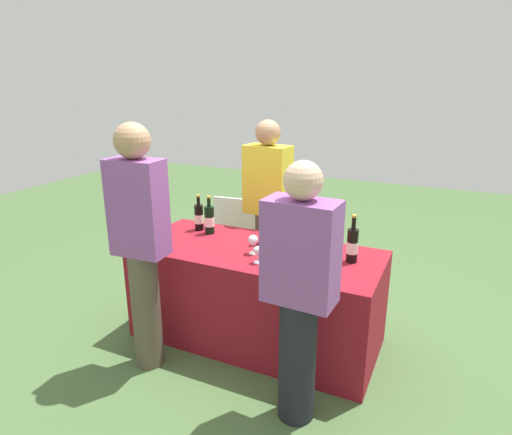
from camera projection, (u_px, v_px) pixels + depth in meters
ground_plane at (256, 337)px, 3.50m from camera, size 12.00×12.00×0.00m
tasting_table at (256, 295)px, 3.39m from camera, size 1.86×0.80×0.75m
wine_bottle_0 at (199, 217)px, 3.67m from camera, size 0.07×0.07×0.30m
wine_bottle_1 at (209, 220)px, 3.59m from camera, size 0.08×0.08×0.32m
wine_bottle_2 at (263, 229)px, 3.36m from camera, size 0.07×0.07×0.32m
wine_bottle_3 at (296, 233)px, 3.28m from camera, size 0.07×0.07×0.32m
wine_bottle_4 at (352, 245)px, 3.02m from camera, size 0.08×0.08×0.34m
wine_glass_0 at (253, 241)px, 3.17m from camera, size 0.07×0.07×0.14m
wine_glass_1 at (258, 251)px, 3.01m from camera, size 0.06×0.06×0.12m
wine_glass_2 at (280, 248)px, 3.00m from camera, size 0.07×0.07×0.15m
wine_glass_3 at (302, 254)px, 2.91m from camera, size 0.07×0.07×0.15m
server_pouring at (267, 205)px, 3.93m from camera, size 0.42×0.26×1.64m
guest_0 at (140, 239)px, 2.90m from camera, size 0.37×0.23×1.71m
guest_1 at (300, 289)px, 2.44m from camera, size 0.41×0.24×1.57m
menu_board at (236, 235)px, 4.61m from camera, size 0.48×0.07×0.80m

